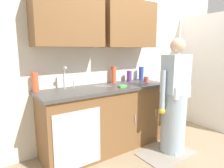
{
  "coord_description": "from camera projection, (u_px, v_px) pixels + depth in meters",
  "views": [
    {
      "loc": [
        -2.03,
        -1.6,
        1.46
      ],
      "look_at": [
        -0.56,
        0.55,
        1.0
      ],
      "focal_mm": 30.95,
      "sensor_mm": 36.0,
      "label": 1
    }
  ],
  "objects": [
    {
      "name": "knife_on_counter",
      "position": [
        103.0,
        86.0,
        2.81
      ],
      "size": [
        0.2,
        0.17,
        0.01
      ],
      "primitive_type": "cube",
      "rotation": [
        0.0,
        0.0,
        5.59
      ],
      "color": "silver",
      "rests_on": "countertop"
    },
    {
      "name": "bottle_water_tall",
      "position": [
        35.0,
        82.0,
        2.42
      ],
      "size": [
        0.08,
        0.08,
        0.24
      ],
      "primitive_type": "cylinder",
      "color": "#E05933",
      "rests_on": "countertop"
    },
    {
      "name": "closet_door_panel",
      "position": [
        204.0,
        72.0,
        3.63
      ],
      "size": [
        0.04,
        1.1,
        2.1
      ],
      "primitive_type": "cube",
      "rotation": [
        0.0,
        0.0,
        1.57
      ],
      "color": "silver",
      "rests_on": "ground"
    },
    {
      "name": "bottle_water_short",
      "position": [
        129.0,
        76.0,
        3.24
      ],
      "size": [
        0.08,
        0.08,
        0.17
      ],
      "primitive_type": "cylinder",
      "color": "#66388C",
      "rests_on": "countertop"
    },
    {
      "name": "sink",
      "position": [
        72.0,
        92.0,
        2.49
      ],
      "size": [
        0.5,
        0.36,
        0.35
      ],
      "color": "#B7BABF",
      "rests_on": "counter_cabinet"
    },
    {
      "name": "sponge",
      "position": [
        122.0,
        86.0,
        2.73
      ],
      "size": [
        0.11,
        0.07,
        0.03
      ],
      "primitive_type": "cube",
      "color": "#4CBF4C",
      "rests_on": "countertop"
    },
    {
      "name": "floor_mat",
      "position": [
        167.0,
        153.0,
        2.75
      ],
      "size": [
        0.8,
        0.5,
        0.01
      ],
      "primitive_type": "cube",
      "color": "gray",
      "rests_on": "ground"
    },
    {
      "name": "bottle_soap",
      "position": [
        141.0,
        73.0,
        3.39
      ],
      "size": [
        0.08,
        0.08,
        0.23
      ],
      "primitive_type": "cylinder",
      "color": "#334CB2",
      "rests_on": "countertop"
    },
    {
      "name": "countertop",
      "position": [
        107.0,
        88.0,
        2.79
      ],
      "size": [
        1.96,
        0.66,
        0.04
      ],
      "primitive_type": "cube",
      "color": "#474442",
      "rests_on": "counter_cabinet"
    },
    {
      "name": "person_at_sink",
      "position": [
        174.0,
        105.0,
        2.71
      ],
      "size": [
        0.55,
        0.34,
        1.62
      ],
      "color": "white",
      "rests_on": "ground"
    },
    {
      "name": "kitchen_wall_with_uppers",
      "position": [
        118.0,
        49.0,
        3.16
      ],
      "size": [
        4.8,
        0.44,
        2.7
      ],
      "color": "silver",
      "rests_on": "ground"
    },
    {
      "name": "ground_plane",
      "position": [
        167.0,
        156.0,
        2.68
      ],
      "size": [
        9.0,
        9.0,
        0.0
      ],
      "primitive_type": "plane",
      "color": "#998466"
    },
    {
      "name": "cup_by_sink",
      "position": [
        146.0,
        79.0,
        3.18
      ],
      "size": [
        0.08,
        0.08,
        0.09
      ],
      "primitive_type": "cylinder",
      "color": "#B24C47",
      "rests_on": "countertop"
    },
    {
      "name": "counter_cabinet",
      "position": [
        107.0,
        119.0,
        2.87
      ],
      "size": [
        1.9,
        0.62,
        0.9
      ],
      "color": "brown",
      "rests_on": "ground"
    },
    {
      "name": "bottle_cleaner_spray",
      "position": [
        114.0,
        75.0,
        3.09
      ],
      "size": [
        0.08,
        0.08,
        0.26
      ],
      "primitive_type": "cylinder",
      "color": "#E05933",
      "rests_on": "countertop"
    }
  ]
}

